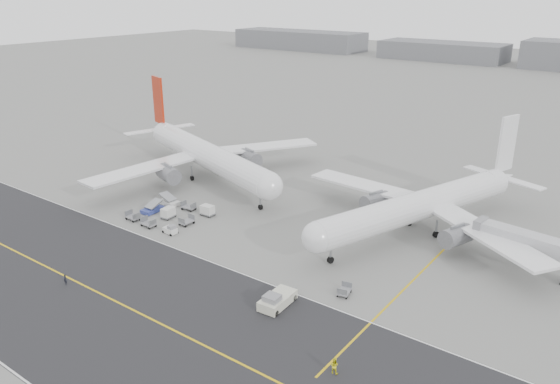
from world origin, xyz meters
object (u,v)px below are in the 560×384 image
Objects in this scene: airliner_b at (424,204)px; pushback_tug at (277,300)px; airliner_a at (205,154)px; jet_bridge at (528,244)px; ground_crew_b at (334,366)px; ground_crew_a at (65,279)px.

airliner_b reaches higher than pushback_tug.
pushback_tug is at bearing -107.66° from airliner_a.
jet_bridge is (67.03, -2.42, -1.32)m from airliner_a.
airliner_b is at bearing -90.97° from ground_crew_b.
pushback_tug is at bearing 27.58° from ground_crew_a.
ground_crew_a is (-27.43, -13.21, -0.11)m from pushback_tug.
airliner_a is 54.14m from pushback_tug.
airliner_b is 3.02× the size of jet_bridge.
pushback_tug is at bearing -121.54° from jet_bridge.
pushback_tug is 0.47× the size of jet_bridge.
jet_bridge reaches higher than ground_crew_b.
pushback_tug is (43.29, -32.17, -4.64)m from airliner_a.
airliner_b is 18.06m from jet_bridge.
airliner_b is (49.39, 1.34, -0.48)m from airliner_a.
ground_crew_b is at bearing -61.24° from airliner_b.
jet_bridge is 8.25× the size of ground_crew_b.
pushback_tug reaches higher than ground_crew_a.
jet_bridge is 66.91m from ground_crew_a.
ground_crew_a is 40.89m from ground_crew_b.
airliner_b reaches higher than jet_bridge.
ground_crew_a is 0.80× the size of ground_crew_b.
pushback_tug is (-6.10, -33.51, -4.16)m from airliner_b.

